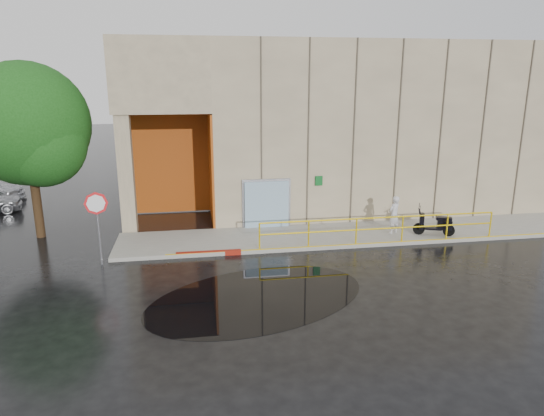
% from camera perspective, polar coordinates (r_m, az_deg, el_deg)
% --- Properties ---
extents(ground, '(120.00, 120.00, 0.00)m').
position_cam_1_polar(ground, '(15.66, 1.99, -9.08)').
color(ground, black).
rests_on(ground, ground).
extents(sidewalk, '(20.00, 3.00, 0.15)m').
position_cam_1_polar(sidewalk, '(20.72, 10.43, -2.99)').
color(sidewalk, gray).
rests_on(sidewalk, ground).
extents(building, '(20.00, 10.17, 8.00)m').
position_cam_1_polar(building, '(26.32, 8.37, 10.09)').
color(building, gray).
rests_on(building, ground).
extents(guardrail, '(9.56, 0.06, 1.03)m').
position_cam_1_polar(guardrail, '(19.43, 12.54, -2.45)').
color(guardrail, gold).
rests_on(guardrail, sidewalk).
extents(person, '(0.69, 0.61, 1.58)m').
position_cam_1_polar(person, '(20.65, 14.17, -0.76)').
color(person, silver).
rests_on(person, sidewalk).
extents(scooter, '(1.69, 1.08, 1.28)m').
position_cam_1_polar(scooter, '(20.83, 18.65, -1.13)').
color(scooter, black).
rests_on(scooter, sidewalk).
extents(stop_sign, '(0.79, 0.18, 2.65)m').
position_cam_1_polar(stop_sign, '(17.73, -19.90, -0.50)').
color(stop_sign, slate).
rests_on(stop_sign, ground).
extents(red_curb, '(2.40, 0.22, 0.18)m').
position_cam_1_polar(red_curb, '(18.24, -7.45, -5.33)').
color(red_curb, maroon).
rests_on(red_curb, ground).
extents(puddle, '(8.03, 6.46, 0.01)m').
position_cam_1_polar(puddle, '(14.85, -1.67, -10.47)').
color(puddle, black).
rests_on(puddle, ground).
extents(tree_near, '(4.84, 4.84, 7.08)m').
position_cam_1_polar(tree_near, '(21.42, -26.53, 8.30)').
color(tree_near, black).
rests_on(tree_near, ground).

